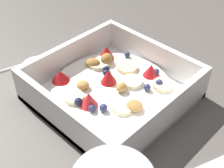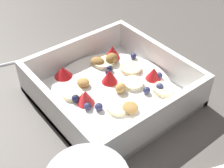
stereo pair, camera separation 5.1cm
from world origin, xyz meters
name	(u,v)px [view 2 (the right image)]	position (x,y,z in m)	size (l,w,h in m)	color
ground_plane	(112,106)	(0.00, 0.00, 0.00)	(2.40, 2.40, 0.00)	#56514C
fruit_bowl	(112,88)	(0.02, -0.01, 0.02)	(0.22, 0.22, 0.06)	white
spoon	(30,57)	(0.21, 0.04, 0.00)	(0.06, 0.17, 0.01)	silver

